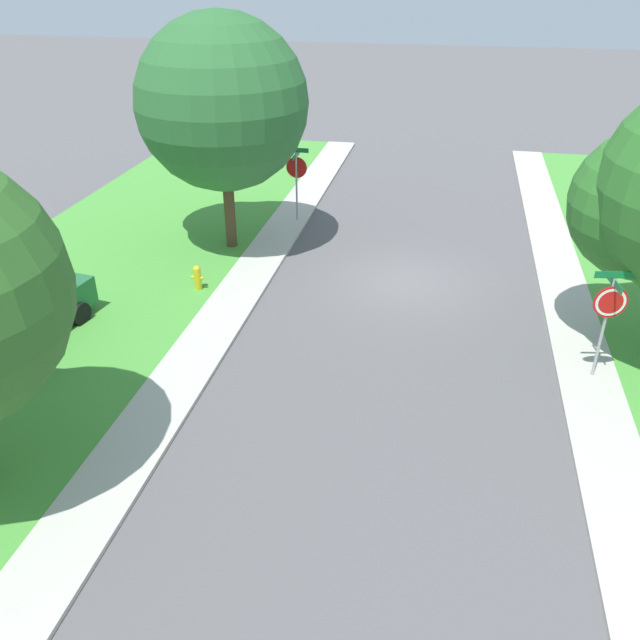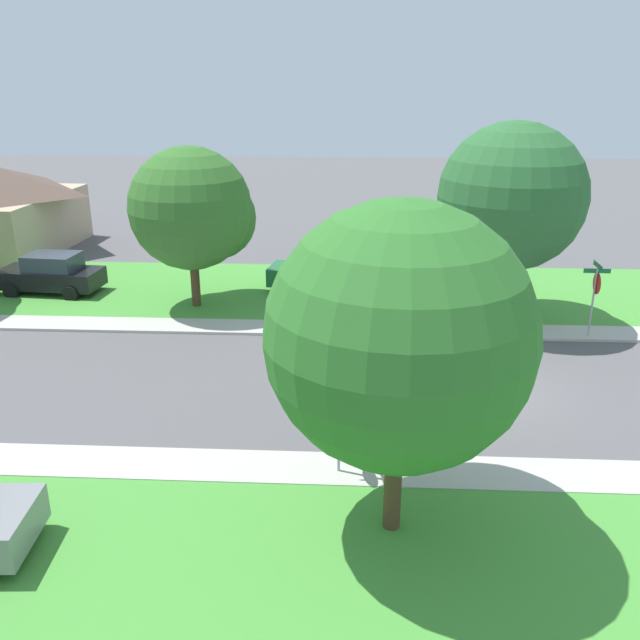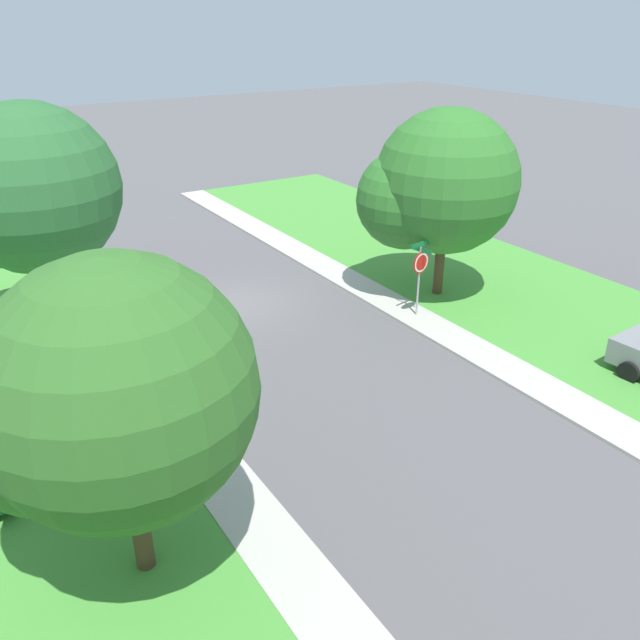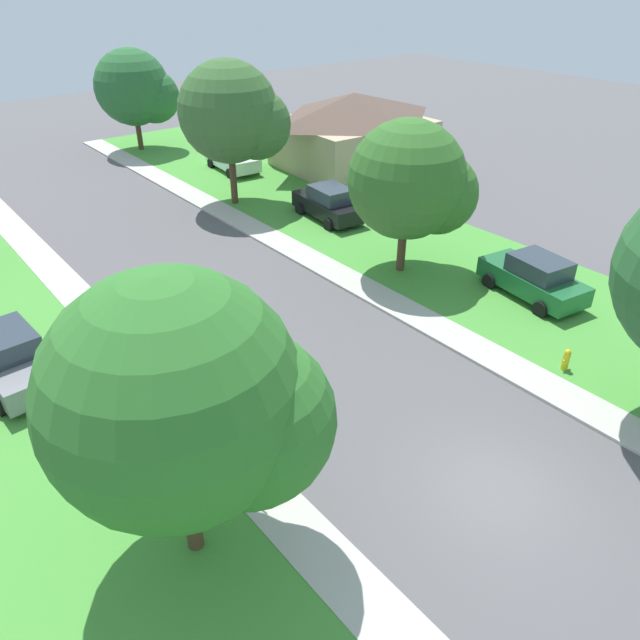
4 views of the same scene
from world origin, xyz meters
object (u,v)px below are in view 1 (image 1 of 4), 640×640
at_px(fire_hydrant, 198,278).
at_px(stop_sign_far_corner, 609,308).
at_px(stop_sign_near_corner, 296,172).
at_px(car_green_near_corner, 14,312).
at_px(tree_across_right, 215,107).

bearing_deg(fire_hydrant, stop_sign_far_corner, 166.76).
height_order(stop_sign_near_corner, stop_sign_far_corner, same).
bearing_deg(car_green_near_corner, stop_sign_far_corner, -175.46).
height_order(stop_sign_near_corner, car_green_near_corner, stop_sign_near_corner).
distance_m(car_green_near_corner, fire_hydrant, 5.05).
xyz_separation_m(stop_sign_far_corner, car_green_near_corner, (14.19, 1.13, -1.01)).
xyz_separation_m(car_green_near_corner, tree_across_right, (-3.09, -7.25, 3.70)).
bearing_deg(stop_sign_near_corner, car_green_near_corner, 63.06).
bearing_deg(stop_sign_far_corner, stop_sign_near_corner, -43.62).
relative_size(stop_sign_near_corner, car_green_near_corner, 0.61).
xyz_separation_m(stop_sign_near_corner, fire_hydrant, (1.55, 6.22, -1.45)).
relative_size(tree_across_right, fire_hydrant, 8.94).
height_order(stop_sign_far_corner, car_green_near_corner, stop_sign_far_corner).
xyz_separation_m(stop_sign_near_corner, car_green_near_corner, (5.02, 9.87, -1.01)).
height_order(tree_across_right, fire_hydrant, tree_across_right).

